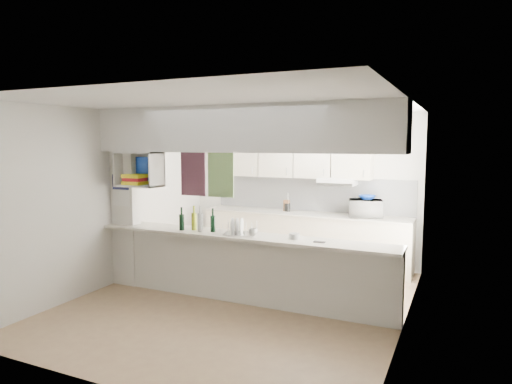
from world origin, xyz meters
The scene contains 16 objects.
floor centered at (0.00, 0.00, 0.00)m, with size 4.80×4.80×0.00m, color #9A7659.
ceiling centered at (0.00, 0.00, 2.60)m, with size 4.80×4.80×0.00m, color white.
wall_back centered at (0.00, 2.40, 1.30)m, with size 4.20×4.20×0.00m, color silver.
wall_left centered at (-2.10, 0.00, 1.30)m, with size 4.80×4.80×0.00m, color silver.
wall_right centered at (2.10, 0.00, 1.30)m, with size 4.80×4.80×0.00m, color silver.
servery_partition centered at (-0.17, 0.00, 1.66)m, with size 4.20×0.50×2.60m.
cubby_shelf centered at (-1.57, -0.06, 1.71)m, with size 0.65×0.35×0.50m.
kitchen_run centered at (0.16, 2.14, 0.83)m, with size 3.60×0.63×2.24m.
microwave centered at (1.24, 2.09, 1.06)m, with size 0.52×0.35×0.29m, color white.
bowl centered at (1.25, 2.13, 1.24)m, with size 0.27×0.27×0.07m, color navy.
dish_rack centered at (0.01, 0.00, 1.01)m, with size 0.48×0.41×0.22m.
cup centered at (0.22, -0.06, 0.98)m, with size 0.12×0.12×0.09m, color white.
wine_bottles centered at (-0.63, -0.04, 1.05)m, with size 0.52×0.15×0.35m.
plastic_tubs centered at (0.78, 0.03, 0.95)m, with size 0.49×0.17×0.07m.
utensil_jar centered at (-0.14, 2.15, 0.99)m, with size 0.10×0.10×0.14m, color black.
knife_block centered at (-0.17, 2.18, 1.02)m, with size 0.10×0.08×0.20m, color brown.
Camera 1 is at (2.67, -5.30, 2.13)m, focal length 32.00 mm.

